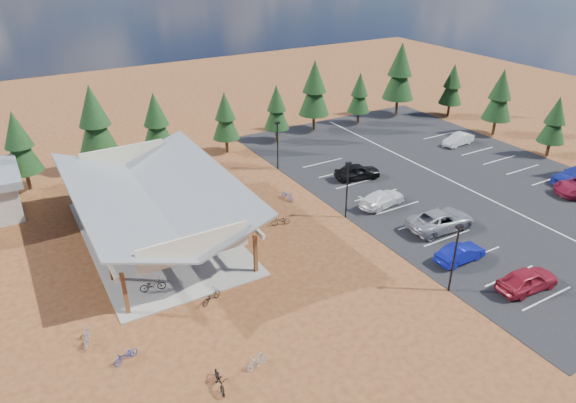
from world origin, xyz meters
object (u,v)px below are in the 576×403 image
Objects in this scene: car_3 at (382,199)px; bike_3 at (94,202)px; bike_4 at (207,253)px; bike_10 at (126,356)px; bike_1 at (133,242)px; bike_5 at (180,241)px; bike_8 at (220,380)px; car_2 at (441,220)px; bike_2 at (114,226)px; bike_9 at (87,337)px; bike_pavilion at (153,194)px; car_0 at (527,280)px; trash_bin_0 at (230,228)px; bike_13 at (257,361)px; bike_7 at (142,191)px; lamp_post_0 at (455,254)px; bike_0 at (153,285)px; car_9 at (458,139)px; bike_14 at (287,195)px; car_1 at (460,253)px; bike_16 at (281,221)px; lamp_post_1 at (347,186)px; bike_6 at (167,216)px; bike_12 at (211,297)px; trash_bin_1 at (251,226)px; car_4 at (357,171)px; lamp_post_2 at (278,142)px.

bike_3 is at bearing 51.50° from car_3.
bike_10 is (-7.98, -7.49, -0.09)m from bike_4.
bike_5 is at bearing -108.04° from bike_1.
bike_8 is 0.33× the size of car_2.
bike_9 is (-4.54, -12.37, -0.09)m from bike_2.
bike_pavilion is 4.21× the size of car_0.
trash_bin_0 is 15.07m from bike_13.
bike_13 is (2.67, -15.85, -0.14)m from bike_1.
bike_8 is at bearing 21.14° from bike_10.
bike_4 reaches higher than bike_10.
bike_4 is 0.95× the size of bike_7.
bike_13 is at bearing -108.56° from trash_bin_0.
lamp_post_0 reaches higher than bike_0.
car_9 is at bearing -108.09° from bike_2.
car_3 is (6.72, -5.36, 0.28)m from bike_14.
bike_8 is 0.47× the size of car_1.
car_9 is at bearing 9.06° from trash_bin_0.
lamp_post_1 is at bearing 87.63° from bike_16.
car_9 is (36.57, 2.58, -3.11)m from bike_pavilion.
bike_6 is at bearing -11.90° from bike_5.
bike_8 is 0.42× the size of car_0.
bike_0 is 10.02m from bike_8.
bike_12 is at bearing -76.25° from car_9.
bike_5 is 10.35m from bike_7.
car_2 reaches higher than bike_0.
bike_7 is at bearing 118.64° from trash_bin_1.
car_0 reaches higher than trash_bin_1.
bike_3 is 7.50m from bike_6.
car_9 is (17.48, 7.48, -0.01)m from car_3.
car_4 is (5.69, 5.90, -2.16)m from lamp_post_1.
bike_8 is at bearing -164.16° from bike_0.
bike_3 is at bearing 5.37° from bike_4.
bike_2 reaches higher than bike_8.
trash_bin_0 is at bearing 165.13° from lamp_post_1.
lamp_post_2 is 3.23× the size of bike_16.
bike_8 reaches higher than bike_14.
lamp_post_0 and lamp_post_2 have the same top height.
bike_3 is 20.41m from bike_10.
trash_bin_1 is at bearing -66.68° from bike_12.
car_1 is (17.86, 1.89, 0.27)m from bike_13.
bike_0 is 1.09× the size of bike_1.
bike_16 is (8.52, -0.82, -0.18)m from bike_5.
car_0 reaches higher than bike_1.
bike_1 is 0.39× the size of car_9.
bike_16 is at bearing -140.59° from bike_9.
trash_bin_0 reaches higher than bike_16.
bike_8 is at bearing 146.03° from bike_9.
bike_12 is at bearing 67.41° from car_0.
bike_8 is 1.15× the size of bike_9.
bike_0 is 1.15× the size of bike_4.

